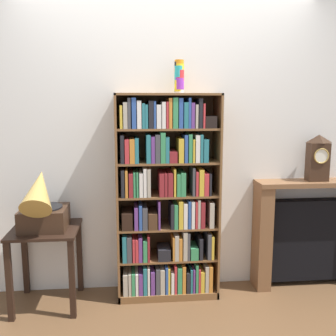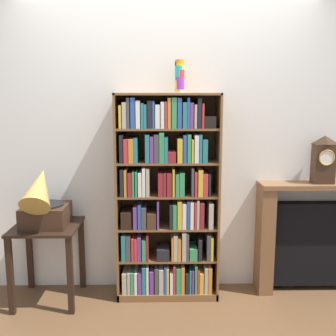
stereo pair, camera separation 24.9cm
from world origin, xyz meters
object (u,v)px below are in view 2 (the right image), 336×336
at_px(side_table_left, 47,244).
at_px(gramophone, 43,202).
at_px(cup_stack, 180,77).
at_px(bookshelf, 166,202).
at_px(mantel_clock, 324,160).
at_px(fireplace_mantel, 320,237).

distance_m(side_table_left, gramophone, 0.37).
relative_size(cup_stack, side_table_left, 0.41).
height_order(bookshelf, cup_stack, cup_stack).
distance_m(side_table_left, mantel_clock, 2.40).
bearing_deg(fireplace_mantel, bookshelf, -176.98).
bearing_deg(mantel_clock, cup_stack, -179.71).
xyz_separation_m(fireplace_mantel, mantel_clock, (-0.02, -0.02, 0.69)).
height_order(cup_stack, gramophone, cup_stack).
bearing_deg(bookshelf, cup_stack, 21.15).
bearing_deg(gramophone, cup_stack, 9.81).
bearing_deg(cup_stack, bookshelf, -158.85).
height_order(fireplace_mantel, mantel_clock, mantel_clock).
height_order(bookshelf, fireplace_mantel, bookshelf).
bearing_deg(side_table_left, mantel_clock, 3.29).
relative_size(side_table_left, fireplace_mantel, 0.59).
xyz_separation_m(side_table_left, fireplace_mantel, (2.32, 0.15, -0.02)).
bearing_deg(bookshelf, fireplace_mantel, 3.02).
bearing_deg(bookshelf, side_table_left, -175.11).
distance_m(cup_stack, fireplace_mantel, 1.84).
bearing_deg(cup_stack, fireplace_mantel, 1.34).
relative_size(bookshelf, mantel_clock, 4.25).
bearing_deg(mantel_clock, side_table_left, -176.71).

